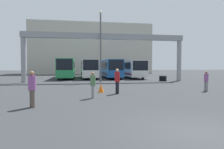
% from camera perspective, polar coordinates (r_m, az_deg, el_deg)
% --- Properties ---
extents(ground_plane, '(200.00, 200.00, 0.00)m').
position_cam_1_polar(ground_plane, '(6.88, 23.58, -14.96)').
color(ground_plane, '#2D3033').
extents(building_backdrop, '(31.49, 12.00, 13.23)m').
position_cam_1_polar(building_backdrop, '(56.78, -5.97, 6.98)').
color(building_backdrop, '#B7B2A3').
rests_on(building_backdrop, ground).
extents(overhead_gantry, '(20.99, 0.80, 6.24)m').
position_cam_1_polar(overhead_gantry, '(26.21, -1.62, 9.10)').
color(overhead_gantry, gray).
rests_on(overhead_gantry, ground).
extents(bus_slot_0, '(2.49, 12.22, 3.17)m').
position_cam_1_polar(bus_slot_0, '(34.76, -12.77, 1.97)').
color(bus_slot_0, '#268C4C').
rests_on(bus_slot_0, ground).
extents(bus_slot_1, '(2.46, 12.25, 3.09)m').
position_cam_1_polar(bus_slot_1, '(34.77, -6.69, 1.95)').
color(bus_slot_1, silver).
rests_on(bus_slot_1, ground).
extents(bus_slot_2, '(2.47, 12.01, 3.08)m').
position_cam_1_polar(bus_slot_2, '(35.04, -0.64, 1.96)').
color(bus_slot_2, '#1959A5').
rests_on(bus_slot_2, ground).
extents(bus_slot_3, '(2.63, 10.36, 2.97)m').
position_cam_1_polar(bus_slot_3, '(35.00, 5.55, 1.84)').
color(bus_slot_3, silver).
rests_on(bus_slot_3, ground).
extents(pedestrian_near_left, '(0.38, 0.38, 1.84)m').
position_cam_1_polar(pedestrian_near_left, '(14.66, 1.51, -1.73)').
color(pedestrian_near_left, black).
rests_on(pedestrian_near_left, ground).
extents(pedestrian_near_center, '(0.35, 0.35, 1.67)m').
position_cam_1_polar(pedestrian_near_center, '(12.69, -5.50, -2.81)').
color(pedestrian_near_center, gray).
rests_on(pedestrian_near_center, ground).
extents(pedestrian_mid_right, '(0.37, 0.37, 1.79)m').
position_cam_1_polar(pedestrian_mid_right, '(10.55, -21.87, -3.65)').
color(pedestrian_mid_right, brown).
rests_on(pedestrian_mid_right, ground).
extents(pedestrian_mid_left, '(0.34, 0.34, 1.64)m').
position_cam_1_polar(pedestrian_mid_left, '(17.94, 25.31, -1.56)').
color(pedestrian_mid_left, gray).
rests_on(pedestrian_mid_left, ground).
extents(traffic_cone, '(0.48, 0.48, 0.65)m').
position_cam_1_polar(traffic_cone, '(15.54, -3.16, -3.91)').
color(traffic_cone, orange).
rests_on(traffic_cone, ground).
extents(tire_stack, '(1.04, 1.04, 0.72)m').
position_cam_1_polar(tire_stack, '(28.23, 14.33, -1.09)').
color(tire_stack, black).
rests_on(tire_stack, ground).
extents(lamp_post, '(0.36, 0.36, 8.93)m').
position_cam_1_polar(lamp_post, '(25.40, -3.27, 8.70)').
color(lamp_post, '#595B60').
rests_on(lamp_post, ground).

